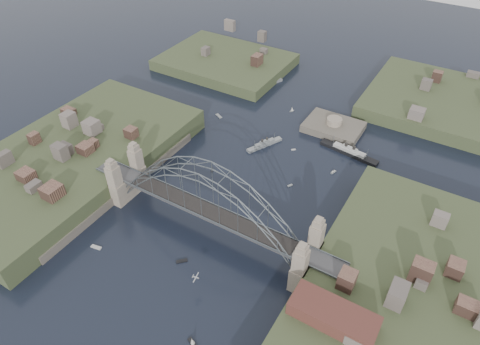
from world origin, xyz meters
The scene contains 22 objects.
ground centered at (0.00, 0.00, 0.00)m, with size 500.00×500.00×0.00m, color black.
bridge centered at (0.00, 0.00, 12.32)m, with size 84.00×13.80×24.60m.
shore_west centered at (-57.32, 0.00, 1.97)m, with size 50.50×90.00×12.00m.
shore_east centered at (57.32, 0.00, 1.97)m, with size 50.50×90.00×12.00m.
headland_nw centered at (-55.00, 95.00, 0.50)m, with size 60.00×45.00×9.00m, color #394526.
headland_ne centered at (50.00, 110.00, 0.75)m, with size 70.00×55.00×9.50m, color #394526.
fort_island centered at (12.00, 70.00, -0.34)m, with size 22.00×16.00×9.40m.
wharf_shed centered at (44.00, -14.00, 10.00)m, with size 20.00×8.00×4.00m, color #592D26.
naval_cruiser_near centered at (-6.38, 46.52, 0.71)m, with size 8.46×14.68×4.59m.
naval_cruiser_far centered at (-27.67, 88.95, 0.85)m, with size 8.03×15.85×5.46m.
ocean_liner centered at (22.85, 58.34, 0.87)m, with size 22.93×6.15×5.58m.
aeroplane centered at (8.91, -19.09, 5.31)m, with size 1.83×3.29×0.48m.
small_boat_a centered at (-15.24, 24.11, 0.15)m, with size 1.63×2.21×0.45m.
small_boat_b centered at (12.03, 30.91, 0.15)m, with size 1.53×1.96×0.45m.
small_boat_c centered at (-0.06, -13.71, 0.15)m, with size 2.98×2.95×0.45m.
small_boat_d centered at (22.04, 45.14, 0.29)m, with size 1.44×2.39×1.43m.
small_boat_e centered at (-32.55, 54.79, 0.15)m, with size 3.83×2.76×0.45m.
small_boat_f centered at (4.26, 49.84, 0.15)m, with size 1.56×1.50×0.45m.
small_boat_g centered at (16.95, -31.92, 0.73)m, with size 3.32×2.22×2.38m.
small_boat_h centered at (-8.16, 74.20, 0.96)m, with size 1.44×1.99×2.38m.
small_boat_i centered at (28.17, 15.04, 0.28)m, with size 2.60×0.94×1.43m.
small_boat_j centered at (-24.40, -22.59, 0.15)m, with size 3.33×1.61×0.45m.
Camera 1 is at (53.22, -70.13, 96.57)m, focal length 31.91 mm.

